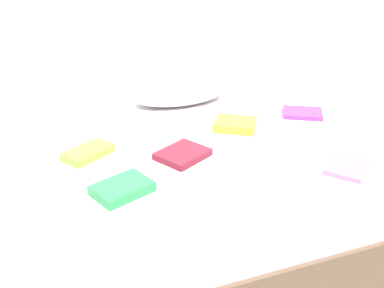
{
  "coord_description": "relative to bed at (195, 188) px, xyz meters",
  "views": [
    {
      "loc": [
        -0.75,
        -1.93,
        1.51
      ],
      "look_at": [
        0.0,
        0.05,
        0.48
      ],
      "focal_mm": 43.62,
      "sensor_mm": 36.0,
      "label": 1
    }
  ],
  "objects": [
    {
      "name": "ground_plane",
      "position": [
        0.0,
        0.0,
        -0.25
      ],
      "size": [
        8.0,
        8.0,
        0.0
      ],
      "primitive_type": "plane",
      "color": "#9E998E"
    },
    {
      "name": "bed",
      "position": [
        0.0,
        0.0,
        0.0
      ],
      "size": [
        2.0,
        1.5,
        0.5
      ],
      "color": "brown",
      "rests_on": "ground"
    },
    {
      "name": "pillow",
      "position": [
        0.12,
        0.56,
        0.31
      ],
      "size": [
        0.54,
        0.26,
        0.12
      ],
      "primitive_type": "ellipsoid",
      "color": "white",
      "rests_on": "bed"
    },
    {
      "name": "textbook_purple",
      "position": [
        0.7,
        0.14,
        0.27
      ],
      "size": [
        0.27,
        0.25,
        0.02
      ],
      "primitive_type": "cube",
      "rotation": [
        0.0,
        0.0,
        -0.52
      ],
      "color": "purple",
      "rests_on": "bed"
    },
    {
      "name": "textbook_maroon",
      "position": [
        -0.11,
        -0.11,
        0.27
      ],
      "size": [
        0.28,
        0.27,
        0.03
      ],
      "primitive_type": "cube",
      "rotation": [
        0.0,
        0.0,
        0.5
      ],
      "color": "maroon",
      "rests_on": "bed"
    },
    {
      "name": "textbook_pink",
      "position": [
        0.54,
        -0.48,
        0.26
      ],
      "size": [
        0.27,
        0.26,
        0.02
      ],
      "primitive_type": "cube",
      "rotation": [
        0.0,
        0.0,
        0.67
      ],
      "color": "pink",
      "rests_on": "bed"
    },
    {
      "name": "textbook_green",
      "position": [
        -0.44,
        -0.31,
        0.27
      ],
      "size": [
        0.27,
        0.23,
        0.04
      ],
      "primitive_type": "cube",
      "rotation": [
        0.0,
        0.0,
        0.37
      ],
      "color": "green",
      "rests_on": "bed"
    },
    {
      "name": "textbook_yellow",
      "position": [
        0.27,
        0.11,
        0.27
      ],
      "size": [
        0.28,
        0.26,
        0.04
      ],
      "primitive_type": "cube",
      "rotation": [
        0.0,
        0.0,
        -0.58
      ],
      "color": "yellow",
      "rests_on": "bed"
    },
    {
      "name": "textbook_lime",
      "position": [
        -0.52,
        0.06,
        0.27
      ],
      "size": [
        0.26,
        0.23,
        0.04
      ],
      "primitive_type": "cube",
      "rotation": [
        0.0,
        0.0,
        0.54
      ],
      "color": "#8CC638",
      "rests_on": "bed"
    }
  ]
}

